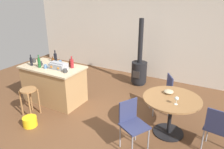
{
  "coord_description": "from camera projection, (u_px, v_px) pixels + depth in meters",
  "views": [
    {
      "loc": [
        2.31,
        -3.1,
        2.56
      ],
      "look_at": [
        0.31,
        0.51,
        0.93
      ],
      "focal_mm": 34.21,
      "sensor_mm": 36.0,
      "label": 1
    }
  ],
  "objects": [
    {
      "name": "bottle_3",
      "position": [
        31.0,
        61.0,
        5.05
      ],
      "size": [
        0.06,
        0.06,
        0.27
      ],
      "color": "black",
      "rests_on": "kitchen_island"
    },
    {
      "name": "wine_glass",
      "position": [
        177.0,
        99.0,
        3.59
      ],
      "size": [
        0.07,
        0.07,
        0.14
      ],
      "color": "silver",
      "rests_on": "dining_table"
    },
    {
      "name": "cup_0",
      "position": [
        45.0,
        66.0,
        4.89
      ],
      "size": [
        0.11,
        0.07,
        0.09
      ],
      "color": "#4C7099",
      "rests_on": "kitchen_island"
    },
    {
      "name": "folding_chair_far",
      "position": [
        218.0,
        127.0,
        3.42
      ],
      "size": [
        0.45,
        0.45,
        0.87
      ],
      "color": "navy",
      "rests_on": "ground_plane"
    },
    {
      "name": "serving_bowl",
      "position": [
        169.0,
        92.0,
        4.0
      ],
      "size": [
        0.18,
        0.18,
        0.07
      ],
      "primitive_type": "ellipsoid",
      "color": "tan",
      "rests_on": "dining_table"
    },
    {
      "name": "kitchen_island",
      "position": [
        54.0,
        84.0,
        5.19
      ],
      "size": [
        1.48,
        0.83,
        0.89
      ],
      "color": "#A37A4C",
      "rests_on": "ground_plane"
    },
    {
      "name": "bottle_1",
      "position": [
        53.0,
        62.0,
        5.05
      ],
      "size": [
        0.07,
        0.07,
        0.22
      ],
      "color": "#603314",
      "rests_on": "kitchen_island"
    },
    {
      "name": "back_wall",
      "position": [
        144.0,
        33.0,
        6.47
      ],
      "size": [
        8.0,
        0.1,
        2.7
      ],
      "primitive_type": "cube",
      "color": "beige",
      "rests_on": "ground_plane"
    },
    {
      "name": "cup_2",
      "position": [
        65.0,
        71.0,
        4.63
      ],
      "size": [
        0.12,
        0.09,
        0.09
      ],
      "color": "#383838",
      "rests_on": "kitchen_island"
    },
    {
      "name": "folding_chair_left",
      "position": [
        164.0,
        91.0,
        4.64
      ],
      "size": [
        0.55,
        0.55,
        0.88
      ],
      "color": "navy",
      "rests_on": "ground_plane"
    },
    {
      "name": "folding_chair_near",
      "position": [
        132.0,
        122.0,
        3.57
      ],
      "size": [
        0.54,
        0.54,
        0.87
      ],
      "color": "navy",
      "rests_on": "ground_plane"
    },
    {
      "name": "wooden_stool",
      "position": [
        29.0,
        96.0,
        4.58
      ],
      "size": [
        0.34,
        0.34,
        0.61
      ],
      "color": "olive",
      "rests_on": "ground_plane"
    },
    {
      "name": "dining_table",
      "position": [
        171.0,
        106.0,
        3.91
      ],
      "size": [
        1.05,
        1.05,
        0.76
      ],
      "color": "black",
      "rests_on": "ground_plane"
    },
    {
      "name": "bottle_2",
      "position": [
        55.0,
        58.0,
        5.26
      ],
      "size": [
        0.08,
        0.08,
        0.31
      ],
      "color": "black",
      "rests_on": "kitchen_island"
    },
    {
      "name": "cup_3",
      "position": [
        34.0,
        60.0,
        5.28
      ],
      "size": [
        0.11,
        0.07,
        0.11
      ],
      "color": "#383838",
      "rests_on": "kitchen_island"
    },
    {
      "name": "ground_plane",
      "position": [
        88.0,
        121.0,
        4.5
      ],
      "size": [
        8.8,
        8.8,
        0.0
      ],
      "primitive_type": "plane",
      "color": "brown"
    },
    {
      "name": "bottle_0",
      "position": [
        70.0,
        64.0,
        4.99
      ],
      "size": [
        0.08,
        0.08,
        0.18
      ],
      "color": "#603314",
      "rests_on": "kitchen_island"
    },
    {
      "name": "cup_1",
      "position": [
        60.0,
        62.0,
        5.15
      ],
      "size": [
        0.11,
        0.07,
        0.1
      ],
      "color": "#4C7099",
      "rests_on": "kitchen_island"
    },
    {
      "name": "bottle_5",
      "position": [
        39.0,
        63.0,
        4.92
      ],
      "size": [
        0.07,
        0.07,
        0.3
      ],
      "color": "#194C23",
      "rests_on": "kitchen_island"
    },
    {
      "name": "cup_4",
      "position": [
        41.0,
        63.0,
        5.06
      ],
      "size": [
        0.11,
        0.08,
        0.11
      ],
      "color": "#383838",
      "rests_on": "kitchen_island"
    },
    {
      "name": "bottle_4",
      "position": [
        72.0,
        63.0,
        4.9
      ],
      "size": [
        0.08,
        0.08,
        0.28
      ],
      "color": "maroon",
      "rests_on": "kitchen_island"
    },
    {
      "name": "plastic_bucket",
      "position": [
        30.0,
        122.0,
        4.3
      ],
      "size": [
        0.28,
        0.28,
        0.19
      ],
      "primitive_type": "cylinder",
      "color": "yellow",
      "rests_on": "ground_plane"
    },
    {
      "name": "toolbox",
      "position": [
        58.0,
        66.0,
        4.85
      ],
      "size": [
        0.41,
        0.24,
        0.15
      ],
      "color": "gray",
      "rests_on": "kitchen_island"
    },
    {
      "name": "bottle_6",
      "position": [
        72.0,
        62.0,
        5.07
      ],
      "size": [
        0.06,
        0.06,
        0.22
      ],
      "color": "#603314",
      "rests_on": "kitchen_island"
    },
    {
      "name": "wood_stove",
      "position": [
        139.0,
        69.0,
        6.12
      ],
      "size": [
        0.44,
        0.45,
        1.88
      ],
      "color": "black",
      "rests_on": "ground_plane"
    }
  ]
}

